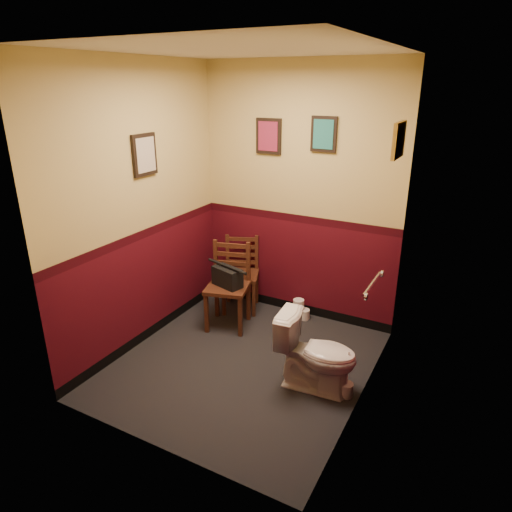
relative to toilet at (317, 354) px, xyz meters
The scene contains 17 objects.
floor 0.79m from the toilet, behind, with size 2.20×2.40×0.00m, color black.
ceiling 2.47m from the toilet, behind, with size 2.20×2.40×0.00m, color silver.
wall_back 1.74m from the toilet, 120.72° to the left, with size 2.20×2.70×0.00m, color #420913.
wall_front 1.72m from the toilet, 121.21° to the right, with size 2.20×2.70×0.00m, color #420913.
wall_left 2.08m from the toilet, behind, with size 2.40×2.70×0.00m, color #420913.
wall_right 1.08m from the toilet, ahead, with size 2.40×2.70×0.00m, color #420913.
grab_bar 0.75m from the toilet, 36.82° to the left, with size 0.05×0.56×0.06m.
framed_print_back_a 2.27m from the toilet, 131.93° to the left, with size 0.28×0.04×0.36m.
framed_print_back_b 2.10m from the toilet, 111.53° to the left, with size 0.26×0.04×0.34m.
framed_print_left 2.36m from the toilet, behind, with size 0.04×0.30×0.38m.
framed_print_right 1.86m from the toilet, 59.55° to the left, with size 0.04×0.34×0.28m.
toilet is the anchor object (origin of this frame).
toilet_brush 0.38m from the toilet, ahead, with size 0.12×0.12×0.43m.
chair_left 1.65m from the toilet, 142.65° to the left, with size 0.52×0.52×0.84m.
chair_right 1.37m from the toilet, 153.98° to the left, with size 0.52×0.52×0.91m.
handbag 1.36m from the toilet, 155.28° to the left, with size 0.35×0.24×0.23m.
tp_stack 1.28m from the toilet, 119.75° to the left, with size 0.25×0.13×0.22m.
Camera 1 is at (1.82, -3.15, 2.48)m, focal length 32.00 mm.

